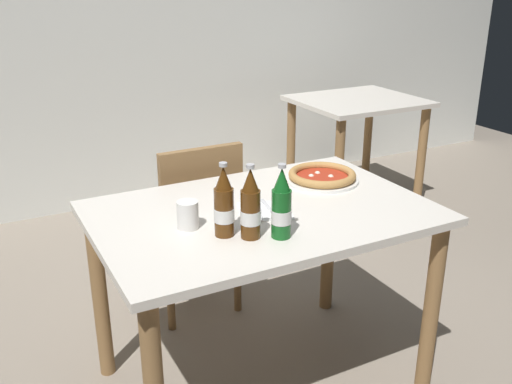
% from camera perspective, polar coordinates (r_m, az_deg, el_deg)
% --- Properties ---
extents(ground_plane, '(8.00, 8.00, 0.00)m').
position_cam_1_polar(ground_plane, '(2.46, 0.57, -18.02)').
color(ground_plane, gray).
extents(back_wall_tiled, '(7.00, 0.10, 2.60)m').
position_cam_1_polar(back_wall_tiled, '(4.00, -15.12, 16.74)').
color(back_wall_tiled, white).
rests_on(back_wall_tiled, ground_plane).
extents(dining_table_main, '(1.20, 0.80, 0.75)m').
position_cam_1_polar(dining_table_main, '(2.12, 0.63, -4.57)').
color(dining_table_main, silver).
rests_on(dining_table_main, ground_plane).
extents(chair_behind_table, '(0.40, 0.40, 0.85)m').
position_cam_1_polar(chair_behind_table, '(2.68, -6.13, -2.64)').
color(chair_behind_table, olive).
rests_on(chair_behind_table, ground_plane).
extents(dining_table_background, '(0.80, 0.70, 0.75)m').
position_cam_1_polar(dining_table_background, '(4.00, 9.90, 6.84)').
color(dining_table_background, silver).
rests_on(dining_table_background, ground_plane).
extents(pizza_margherita_near, '(0.30, 0.30, 0.04)m').
position_cam_1_polar(pizza_margherita_near, '(2.36, 6.54, 1.54)').
color(pizza_margherita_near, white).
rests_on(pizza_margherita_near, dining_table_main).
extents(beer_bottle_left, '(0.07, 0.07, 0.25)m').
position_cam_1_polar(beer_bottle_left, '(1.82, -0.55, -1.53)').
color(beer_bottle_left, '#512D0F').
rests_on(beer_bottle_left, dining_table_main).
extents(beer_bottle_center, '(0.07, 0.07, 0.25)m').
position_cam_1_polar(beer_bottle_center, '(1.84, -3.18, -1.32)').
color(beer_bottle_center, '#512D0F').
rests_on(beer_bottle_center, dining_table_main).
extents(beer_bottle_right, '(0.07, 0.07, 0.25)m').
position_cam_1_polar(beer_bottle_right, '(1.83, 2.53, -1.48)').
color(beer_bottle_right, '#14591E').
rests_on(beer_bottle_right, dining_table_main).
extents(napkin_with_cutlery, '(0.23, 0.23, 0.01)m').
position_cam_1_polar(napkin_with_cutlery, '(2.06, 0.88, -1.87)').
color(napkin_with_cutlery, white).
rests_on(napkin_with_cutlery, dining_table_main).
extents(paper_cup, '(0.07, 0.07, 0.09)m').
position_cam_1_polar(paper_cup, '(1.92, -6.75, -2.26)').
color(paper_cup, white).
rests_on(paper_cup, dining_table_main).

